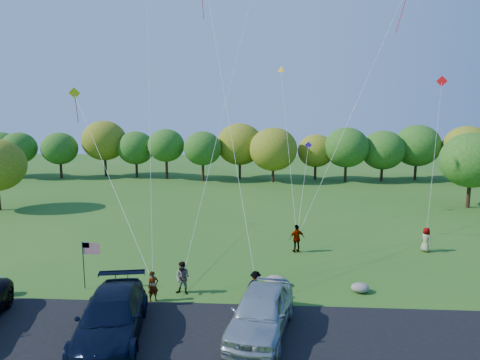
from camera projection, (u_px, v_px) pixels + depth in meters
The scene contains 13 objects.
ground at pixel (191, 295), 22.47m from camera, with size 140.00×140.00×0.00m, color #275B1A.
asphalt_lane at pixel (175, 334), 18.53m from camera, with size 44.00×6.00×0.06m, color black.
treeline at pixel (249, 148), 56.76m from camera, with size 75.40×27.60×8.07m.
minivan_navy at pixel (111, 317), 18.01m from camera, with size 2.62×6.44×1.87m, color black.
minivan_silver at pixel (261, 311), 18.45m from camera, with size 2.32×5.76×1.96m, color #B1B9BC.
flyer_a at pixel (153, 286), 21.66m from camera, with size 0.57×0.38×1.57m, color #4C4C59.
flyer_b at pixel (183, 278), 22.51m from camera, with size 0.86×0.67×1.76m, color #4C4C59.
flyer_c at pixel (256, 286), 21.84m from camera, with size 0.98×0.57×1.52m, color #4C4C59.
flyer_d at pixel (297, 238), 29.17m from camera, with size 1.13×0.47×1.92m, color #4C4C59.
flyer_e at pixel (426, 240), 29.28m from camera, with size 0.82×0.53×1.68m, color #4C4C59.
flag_assembly at pixel (88, 254), 23.00m from camera, with size 0.97×0.63×2.63m.
boulder_near at pixel (275, 281), 23.62m from camera, with size 1.18×0.92×0.59m, color gray.
boulder_far at pixel (360, 288), 22.81m from camera, with size 0.96×0.80×0.50m, color slate.
Camera 1 is at (3.88, -20.98, 9.65)m, focal length 32.00 mm.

